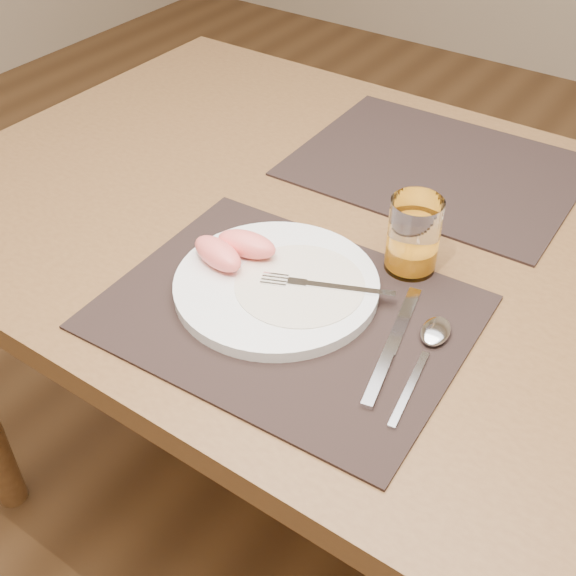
% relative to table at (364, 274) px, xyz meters
% --- Properties ---
extents(ground, '(5.00, 5.00, 0.00)m').
position_rel_table_xyz_m(ground, '(0.00, 0.00, -0.67)').
color(ground, brown).
rests_on(ground, ground).
extents(table, '(1.40, 0.90, 0.75)m').
position_rel_table_xyz_m(table, '(0.00, 0.00, 0.00)').
color(table, brown).
rests_on(table, ground).
extents(placemat_near, '(0.47, 0.37, 0.00)m').
position_rel_table_xyz_m(placemat_near, '(0.01, -0.22, 0.09)').
color(placemat_near, black).
rests_on(placemat_near, table).
extents(placemat_far, '(0.46, 0.36, 0.00)m').
position_rel_table_xyz_m(placemat_far, '(0.00, 0.22, 0.09)').
color(placemat_far, black).
rests_on(placemat_far, table).
extents(plate, '(0.27, 0.27, 0.02)m').
position_rel_table_xyz_m(plate, '(-0.03, -0.19, 0.10)').
color(plate, white).
rests_on(plate, placemat_near).
extents(plate_dressing, '(0.17, 0.17, 0.00)m').
position_rel_table_xyz_m(plate_dressing, '(0.00, -0.18, 0.10)').
color(plate_dressing, white).
rests_on(plate_dressing, plate).
extents(fork, '(0.17, 0.09, 0.00)m').
position_rel_table_xyz_m(fork, '(0.02, -0.17, 0.11)').
color(fork, silver).
rests_on(fork, plate).
extents(knife, '(0.06, 0.22, 0.01)m').
position_rel_table_xyz_m(knife, '(0.15, -0.22, 0.09)').
color(knife, silver).
rests_on(knife, placemat_near).
extents(spoon, '(0.05, 0.19, 0.01)m').
position_rel_table_xyz_m(spoon, '(0.18, -0.17, 0.09)').
color(spoon, silver).
rests_on(spoon, placemat_near).
extents(juice_glass, '(0.07, 0.07, 0.11)m').
position_rel_table_xyz_m(juice_glass, '(0.09, -0.05, 0.13)').
color(juice_glass, white).
rests_on(juice_glass, placemat_near).
extents(grapefruit_wedges, '(0.11, 0.10, 0.03)m').
position_rel_table_xyz_m(grapefruit_wedges, '(-0.10, -0.19, 0.12)').
color(grapefruit_wedges, '#FF7668').
rests_on(grapefruit_wedges, plate).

